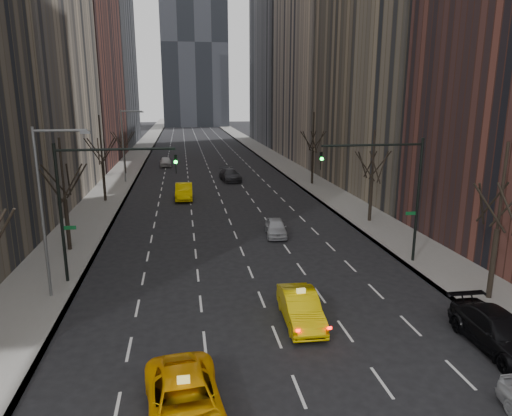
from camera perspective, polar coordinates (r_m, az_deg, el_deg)
name	(u,v)px	position (r m, az deg, el deg)	size (l,w,h in m)	color
ground	(299,391)	(18.19, 5.37, -21.84)	(400.00, 400.00, 0.00)	black
sidewalk_left	(135,158)	(85.36, -14.84, 6.09)	(4.50, 320.00, 0.15)	slate
sidewalk_right	(269,155)	(86.48, 1.63, 6.63)	(4.50, 320.00, 0.15)	slate
bld_left_far	(64,23)	(83.01, -22.88, 20.52)	(14.00, 28.00, 44.00)	brown
bld_left_deep	(94,6)	(113.39, -19.57, 22.74)	(14.00, 30.00, 60.00)	#5E5E63
bld_right_far	(331,9)	(83.60, 9.41, 23.38)	(14.00, 28.00, 50.00)	tan
bld_right_deep	(289,15)	(113.74, 4.14, 22.89)	(14.00, 30.00, 58.00)	#5E5E63
tree_lw_b	(65,200)	(33.99, -22.76, 0.95)	(3.36, 3.50, 7.82)	black
tree_lw_c	(103,163)	(49.41, -18.63, 5.32)	(3.36, 3.50, 8.74)	black
tree_lw_d	(124,149)	(67.16, -16.21, 7.09)	(3.36, 3.50, 7.36)	black
tree_rw_a	(497,230)	(26.65, 27.91, -2.49)	(3.36, 3.50, 8.28)	black
tree_rw_b	(372,180)	(40.23, 14.27, 3.41)	(3.36, 3.50, 7.82)	black
tree_rw_c	(313,152)	(56.97, 7.12, 6.93)	(3.36, 3.50, 8.74)	black
traffic_mast_left	(90,190)	(27.28, -20.02, 2.11)	(6.69, 0.39, 8.00)	black
traffic_mast_right	(394,181)	(29.79, 16.90, 3.25)	(6.69, 0.39, 8.00)	black
streetlight_near	(47,196)	(25.75, -24.62, 1.34)	(2.83, 0.22, 9.00)	slate
streetlight_far	(126,138)	(59.91, -16.00, 8.36)	(2.83, 0.22, 9.00)	slate
taxi_suv	(185,403)	(16.48, -8.87, -22.95)	(2.51, 5.45, 1.51)	#FFAF05
taxi_sedan	(301,308)	(22.44, 5.59, -12.29)	(1.61, 4.61, 1.52)	#DCB804
silver_sedan_ahead	(276,227)	(35.81, 2.49, -2.42)	(1.57, 3.90, 1.33)	#A6A8AE
parked_suv_black	(499,332)	(22.75, 28.11, -13.51)	(2.19, 5.38, 1.56)	black
far_taxi	(184,191)	(49.26, -8.99, 2.07)	(1.79, 5.12, 1.69)	yellow
far_suv_grey	(230,175)	(59.70, -3.27, 4.15)	(2.17, 5.34, 1.55)	#313136
far_car_white	(166,162)	(73.73, -11.24, 5.69)	(1.74, 4.32, 1.47)	silver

